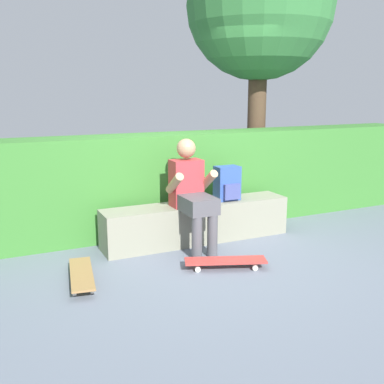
{
  "coord_description": "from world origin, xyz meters",
  "views": [
    {
      "loc": [
        -2.22,
        -4.2,
        1.72
      ],
      "look_at": [
        -0.03,
        0.46,
        0.57
      ],
      "focal_mm": 42.9,
      "sensor_mm": 36.0,
      "label": 1
    }
  ],
  "objects": [
    {
      "name": "bench_main",
      "position": [
        0.0,
        0.38,
        0.23
      ],
      "size": [
        2.22,
        0.41,
        0.45
      ],
      "color": "gray",
      "rests_on": "ground"
    },
    {
      "name": "skateboard_near_person",
      "position": [
        -0.12,
        -0.5,
        0.07
      ],
      "size": [
        0.82,
        0.47,
        0.09
      ],
      "color": "#BC3833",
      "rests_on": "ground"
    },
    {
      "name": "person_skater",
      "position": [
        -0.17,
        0.18,
        0.65
      ],
      "size": [
        0.49,
        0.62,
        1.2
      ],
      "color": "#B73338",
      "rests_on": "ground"
    },
    {
      "name": "tree_behind_bench",
      "position": [
        1.57,
        1.62,
        2.86
      ],
      "size": [
        2.09,
        2.09,
        3.93
      ],
      "color": "#473323",
      "rests_on": "ground"
    },
    {
      "name": "backpack_on_bench",
      "position": [
        0.39,
        0.37,
        0.64
      ],
      "size": [
        0.28,
        0.23,
        0.4
      ],
      "color": "#2D4C99",
      "rests_on": "bench_main"
    },
    {
      "name": "hedge_row",
      "position": [
        0.39,
        0.99,
        0.6
      ],
      "size": [
        6.47,
        0.56,
        1.2
      ],
      "color": "#37752D",
      "rests_on": "ground"
    },
    {
      "name": "skateboard_beside_bench",
      "position": [
        -1.47,
        -0.22,
        0.07
      ],
      "size": [
        0.33,
        0.82,
        0.09
      ],
      "color": "olive",
      "rests_on": "ground"
    },
    {
      "name": "ground_plane",
      "position": [
        0.0,
        0.0,
        0.0
      ],
      "size": [
        24.0,
        24.0,
        0.0
      ],
      "primitive_type": "plane",
      "color": "slate"
    }
  ]
}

